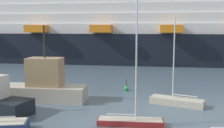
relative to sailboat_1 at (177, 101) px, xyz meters
name	(u,v)px	position (x,y,z in m)	size (l,w,h in m)	color
sailboat_1	(177,101)	(0.00, 0.00, 0.00)	(5.13, 2.87, 8.11)	#BCB29E
sailboat_3	(131,119)	(-3.84, -5.89, 0.01)	(4.93, 1.42, 9.29)	maroon
fishing_boat_0	(43,86)	(-12.99, -0.34, 1.07)	(8.94, 2.84, 7.38)	#BCB29E
channel_buoy_0	(126,88)	(-5.23, 5.16, -0.15)	(0.52, 0.52, 1.36)	green
cruise_ship	(79,29)	(-18.43, 33.10, 6.47)	(109.87, 17.71, 21.41)	black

